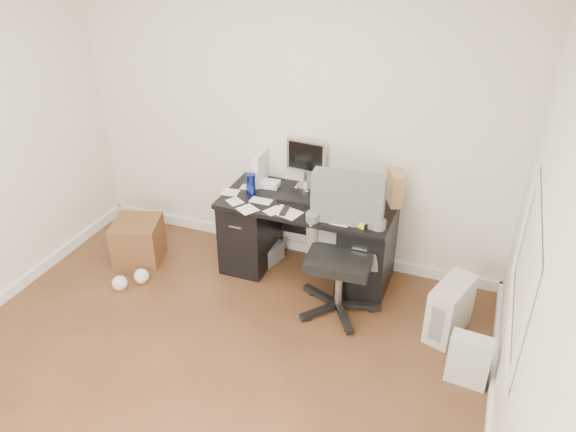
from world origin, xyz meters
name	(u,v)px	position (x,y,z in m)	size (l,w,h in m)	color
ground	(189,392)	(0.00, 0.00, 0.00)	(4.00, 4.00, 0.00)	#482817
room_shell	(170,179)	(0.03, 0.03, 1.66)	(4.02, 4.02, 2.71)	beige
desk	(307,236)	(0.30, 1.65, 0.40)	(1.50, 0.70, 0.75)	black
loose_papers	(284,200)	(0.10, 1.60, 0.75)	(1.10, 0.60, 0.00)	silver
lcd_monitor	(306,164)	(0.19, 1.91, 0.98)	(0.36, 0.21, 0.46)	#AEAEB2
keyboard	(300,200)	(0.23, 1.64, 0.76)	(0.39, 0.13, 0.02)	black
computer_mouse	(342,209)	(0.62, 1.59, 0.78)	(0.05, 0.05, 0.05)	#AEAEB2
travel_mug	(251,184)	(-0.21, 1.61, 0.85)	(0.09, 0.09, 0.19)	navy
white_binder	(260,168)	(-0.22, 1.84, 0.90)	(0.12, 0.26, 0.30)	silver
magazine_file	(395,187)	(0.99, 1.90, 0.90)	(0.13, 0.25, 0.29)	#AA8552
pen_cup	(331,182)	(0.44, 1.89, 0.85)	(0.09, 0.09, 0.21)	brown
yellow_book	(363,218)	(0.83, 1.51, 0.77)	(0.20, 0.25, 0.04)	yellow
paper_remote	(286,211)	(0.20, 1.41, 0.76)	(0.24, 0.19, 0.02)	silver
office_chair	(341,250)	(0.72, 1.26, 0.58)	(0.66, 0.66, 1.17)	#505350
pc_tower	(450,309)	(1.61, 1.29, 0.23)	(0.21, 0.47, 0.47)	beige
shopping_bag	(469,360)	(1.81, 0.81, 0.20)	(0.29, 0.21, 0.39)	silver
wicker_basket	(138,241)	(-1.26, 1.30, 0.21)	(0.42, 0.42, 0.42)	#4F2F17
desk_printer	(263,250)	(-0.17, 1.74, 0.09)	(0.32, 0.26, 0.19)	slate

